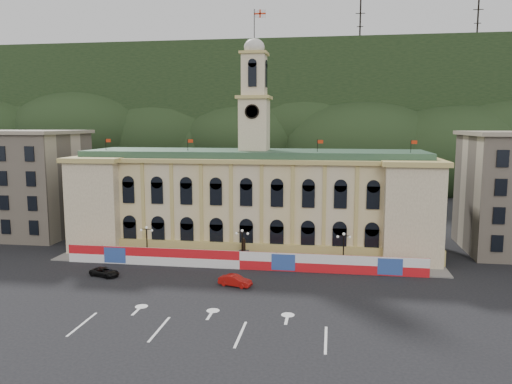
# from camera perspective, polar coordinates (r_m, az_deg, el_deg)

# --- Properties ---
(ground) EXTENTS (260.00, 260.00, 0.00)m
(ground) POSITION_cam_1_polar(r_m,az_deg,el_deg) (55.25, -4.81, -13.17)
(ground) COLOR black
(ground) RESTS_ON ground
(lane_markings) EXTENTS (26.00, 10.00, 0.02)m
(lane_markings) POSITION_cam_1_polar(r_m,az_deg,el_deg) (50.76, -6.18, -15.14)
(lane_markings) COLOR white
(lane_markings) RESTS_ON ground
(hill_ridge) EXTENTS (230.00, 80.00, 64.00)m
(hill_ridge) POSITION_cam_1_polar(r_m,az_deg,el_deg) (172.55, 4.70, 7.69)
(hill_ridge) COLOR black
(hill_ridge) RESTS_ON ground
(city_hall) EXTENTS (56.20, 17.60, 37.10)m
(city_hall) POSITION_cam_1_polar(r_m,az_deg,el_deg) (79.61, -0.23, -0.79)
(city_hall) COLOR beige
(city_hall) RESTS_ON ground
(side_building_left) EXTENTS (21.00, 17.00, 18.60)m
(side_building_left) POSITION_cam_1_polar(r_m,az_deg,el_deg) (98.65, -25.41, 0.99)
(side_building_left) COLOR #B8A58E
(side_building_left) RESTS_ON ground
(hoarding_fence) EXTENTS (50.00, 0.44, 2.50)m
(hoarding_fence) POSITION_cam_1_polar(r_m,az_deg,el_deg) (68.85, -1.82, -7.78)
(hoarding_fence) COLOR red
(hoarding_fence) RESTS_ON ground
(pavement) EXTENTS (56.00, 5.50, 0.16)m
(pavement) POSITION_cam_1_polar(r_m,az_deg,el_deg) (71.72, -1.47, -8.12)
(pavement) COLOR slate
(pavement) RESTS_ON ground
(statue) EXTENTS (1.40, 1.40, 3.72)m
(statue) POSITION_cam_1_polar(r_m,az_deg,el_deg) (71.66, -1.44, -7.21)
(statue) COLOR #595651
(statue) RESTS_ON ground
(lamp_left) EXTENTS (1.96, 0.44, 5.15)m
(lamp_left) POSITION_cam_1_polar(r_m,az_deg,el_deg) (73.98, -12.37, -5.41)
(lamp_left) COLOR black
(lamp_left) RESTS_ON ground
(lamp_center) EXTENTS (1.96, 0.44, 5.15)m
(lamp_center) POSITION_cam_1_polar(r_m,az_deg,el_deg) (70.24, -1.59, -5.93)
(lamp_center) COLOR black
(lamp_center) RESTS_ON ground
(lamp_right) EXTENTS (1.96, 0.44, 5.15)m
(lamp_right) POSITION_cam_1_polar(r_m,az_deg,el_deg) (69.18, 9.97, -6.26)
(lamp_right) COLOR black
(lamp_right) RESTS_ON ground
(red_sedan) EXTENTS (3.50, 4.85, 1.36)m
(red_sedan) POSITION_cam_1_polar(r_m,az_deg,el_deg) (62.08, -2.40, -10.09)
(red_sedan) COLOR #A30F0B
(red_sedan) RESTS_ON ground
(black_suv) EXTENTS (4.27, 5.18, 1.13)m
(black_suv) POSITION_cam_1_polar(r_m,az_deg,el_deg) (68.77, -16.91, -8.74)
(black_suv) COLOR black
(black_suv) RESTS_ON ground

